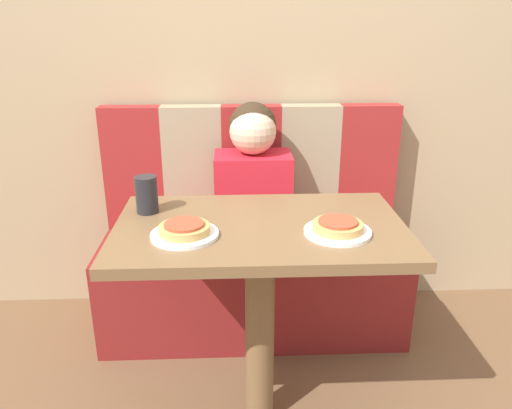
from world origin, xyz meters
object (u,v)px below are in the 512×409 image
plate_left (185,235)px  pizza_left (184,228)px  drinking_cup (147,195)px  plate_right (337,232)px  pizza_right (338,226)px  person (253,175)px

plate_left → pizza_left: size_ratio=1.34×
plate_left → drinking_cup: (-0.14, 0.21, 0.06)m
plate_right → pizza_left: bearing=180.0°
plate_right → pizza_right: (0.00, 0.00, 0.02)m
plate_right → person: bearing=108.8°
pizza_left → plate_left: bearing=0.0°
plate_left → drinking_cup: bearing=124.4°
plate_left → person: bearing=71.2°
plate_right → drinking_cup: drinking_cup is taller
person → drinking_cup: 0.60m
plate_left → plate_right: size_ratio=1.00×
person → pizza_right: bearing=-71.2°
person → pizza_left: person is taller
drinking_cup → pizza_right: bearing=-18.9°
person → plate_left: 0.71m
plate_right → drinking_cup: size_ratio=1.64×
plate_right → pizza_left: 0.46m
person → drinking_cup: size_ratio=4.94×
pizza_left → pizza_right: size_ratio=1.00×
plate_right → drinking_cup: (-0.60, 0.21, 0.06)m
plate_left → plate_right: bearing=0.0°
person → pizza_right: (0.23, -0.68, 0.04)m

